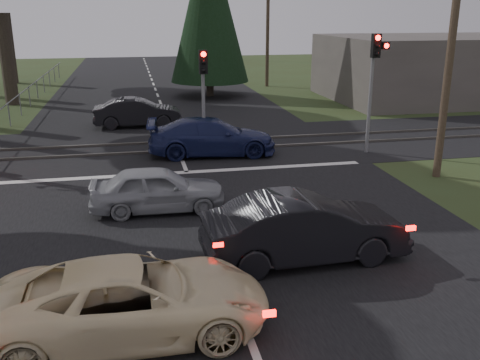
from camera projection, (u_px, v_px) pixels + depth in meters
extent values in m
plane|color=#2F391A|center=(228.00, 280.00, 11.44)|extent=(120.00, 120.00, 0.00)
cube|color=black|center=(182.00, 159.00, 20.78)|extent=(14.00, 100.00, 0.01)
cube|color=black|center=(177.00, 147.00, 22.65)|extent=(120.00, 8.00, 0.01)
cube|color=silver|center=(187.00, 172.00, 19.10)|extent=(13.00, 0.35, 0.00)
cube|color=#59544C|center=(179.00, 151.00, 21.89)|extent=(120.00, 0.12, 0.10)
cube|color=#59544C|center=(176.00, 142.00, 23.38)|extent=(120.00, 0.12, 0.10)
cylinder|color=slate|center=(369.00, 106.00, 21.27)|extent=(0.14, 0.14, 3.80)
cube|color=black|center=(376.00, 46.00, 20.39)|extent=(0.32, 0.24, 0.90)
sphere|color=#FF0C07|center=(378.00, 38.00, 20.18)|extent=(0.20, 0.20, 0.20)
sphere|color=black|center=(377.00, 46.00, 20.27)|extent=(0.18, 0.18, 0.18)
sphere|color=black|center=(377.00, 54.00, 20.36)|extent=(0.18, 0.18, 0.18)
cube|color=black|center=(385.00, 46.00, 20.46)|extent=(0.28, 0.22, 0.28)
sphere|color=#FF0C07|center=(387.00, 46.00, 20.35)|extent=(0.18, 0.18, 0.18)
cylinder|color=slate|center=(204.00, 114.00, 21.24)|extent=(0.14, 0.14, 3.20)
cube|color=black|center=(203.00, 62.00, 20.45)|extent=(0.32, 0.24, 0.90)
sphere|color=#FF0C07|center=(204.00, 54.00, 20.24)|extent=(0.20, 0.20, 0.20)
sphere|color=black|center=(204.00, 62.00, 20.33)|extent=(0.18, 0.18, 0.18)
sphere|color=black|center=(204.00, 70.00, 20.42)|extent=(0.18, 0.18, 0.18)
cylinder|color=#4C3D2D|center=(451.00, 44.00, 17.31)|extent=(0.26, 0.26, 9.00)
cylinder|color=#4C3D2D|center=(268.00, 25.00, 39.73)|extent=(0.26, 0.26, 9.00)
cylinder|color=#4C3D2D|center=(215.00, 20.00, 63.08)|extent=(0.26, 0.26, 9.00)
cylinder|color=#473D33|center=(7.00, 60.00, 32.27)|extent=(0.80, 0.80, 5.40)
cylinder|color=#473D33|center=(9.00, 48.00, 42.16)|extent=(0.80, 0.80, 5.40)
cylinder|color=#473D33|center=(210.00, 81.00, 36.10)|extent=(0.50, 0.50, 2.00)
cone|color=black|center=(209.00, 3.00, 34.59)|extent=(5.20, 5.20, 10.00)
cube|color=#59514C|center=(439.00, 68.00, 34.82)|extent=(14.00, 10.00, 4.00)
imported|color=beige|center=(132.00, 299.00, 9.38)|extent=(4.87, 2.28, 1.35)
imported|color=black|center=(305.00, 229.00, 12.19)|extent=(4.74, 1.85, 1.54)
imported|color=gray|center=(158.00, 189.00, 15.27)|extent=(3.86, 1.64, 1.30)
imported|color=#19204D|center=(212.00, 137.00, 21.26)|extent=(5.21, 2.49, 1.47)
imported|color=black|center=(138.00, 113.00, 26.49)|extent=(4.31, 1.59, 1.41)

